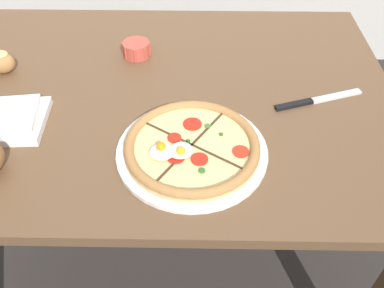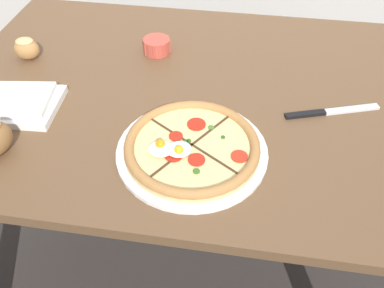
# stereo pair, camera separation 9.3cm
# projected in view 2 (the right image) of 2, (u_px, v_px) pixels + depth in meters

# --- Properties ---
(ground_plane) EXTENTS (12.00, 12.00, 0.00)m
(ground_plane) POSITION_uv_depth(u_px,v_px,m) (181.00, 241.00, 1.67)
(ground_plane) COLOR #2D2826
(dining_table) EXTENTS (1.28, 0.95, 0.77)m
(dining_table) POSITION_uv_depth(u_px,v_px,m) (177.00, 116.00, 1.20)
(dining_table) COLOR brown
(dining_table) RESTS_ON ground_plane
(pizza) EXTENTS (0.35, 0.35, 0.05)m
(pizza) POSITION_uv_depth(u_px,v_px,m) (192.00, 147.00, 0.94)
(pizza) COLOR white
(pizza) RESTS_ON dining_table
(ramekin_bowl) EXTENTS (0.09, 0.09, 0.04)m
(ramekin_bowl) POSITION_uv_depth(u_px,v_px,m) (157.00, 45.00, 1.25)
(ramekin_bowl) COLOR #C64C3D
(ramekin_bowl) RESTS_ON dining_table
(napkin_folded) EXTENTS (0.21, 0.18, 0.04)m
(napkin_folded) POSITION_uv_depth(u_px,v_px,m) (20.00, 103.00, 1.06)
(napkin_folded) COLOR white
(napkin_folded) RESTS_ON dining_table
(bread_piece_mid) EXTENTS (0.08, 0.06, 0.07)m
(bread_piece_mid) POSITION_uv_depth(u_px,v_px,m) (26.00, 48.00, 1.22)
(bread_piece_mid) COLOR #B27F47
(bread_piece_mid) RESTS_ON dining_table
(knife_main) EXTENTS (0.25, 0.10, 0.01)m
(knife_main) POSITION_uv_depth(u_px,v_px,m) (331.00, 111.00, 1.05)
(knife_main) COLOR silver
(knife_main) RESTS_ON dining_table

